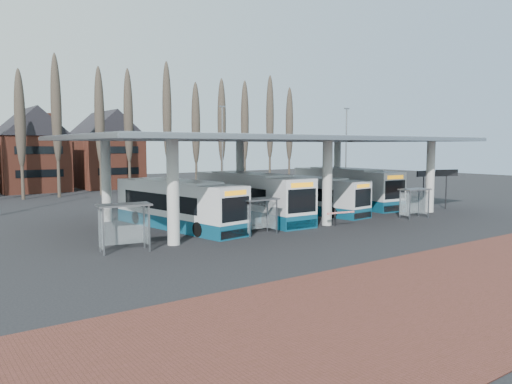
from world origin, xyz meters
TOP-DOWN VIEW (x-y plane):
  - ground at (0.00, 0.00)m, footprint 140.00×140.00m
  - station_canopy at (0.00, 8.00)m, footprint 32.00×16.00m
  - poplar_row at (0.00, 33.00)m, footprint 45.10×1.10m
  - lamp_post_b at (6.00, 26.00)m, footprint 0.80×0.16m
  - lamp_post_c at (20.00, 20.00)m, footprint 0.80×0.16m
  - bus_0 at (-9.08, 7.77)m, footprint 4.29×12.09m
  - bus_1 at (-2.53, 8.46)m, footprint 3.18×12.84m
  - bus_2 at (3.53, 8.35)m, footprint 3.57×11.07m
  - bus_3 at (9.80, 10.34)m, footprint 3.68×12.80m
  - shelter_0 at (-14.93, 2.46)m, footprint 2.94×1.80m
  - shelter_1 at (-6.14, 2.42)m, footprint 2.49×1.27m
  - shelter_2 at (8.01, 1.19)m, footprint 2.57×1.44m
  - info_sign_0 at (14.97, 2.90)m, footprint 2.30×0.82m
  - info_sign_1 at (15.50, 5.64)m, footprint 2.22×0.25m
  - barrier at (0.24, 1.51)m, footprint 2.31×0.78m

SIDE VIEW (x-z plane):
  - ground at x=0.00m, z-range 0.00..0.00m
  - barrier at x=0.24m, z-range 0.32..1.48m
  - bus_2 at x=3.53m, z-range -0.09..2.93m
  - bus_0 at x=-9.08m, z-range -0.09..3.20m
  - bus_3 at x=9.80m, z-range -0.10..3.41m
  - shelter_2 at x=8.01m, z-range 0.52..2.82m
  - bus_1 at x=-2.53m, z-range -0.10..3.44m
  - shelter_1 at x=-6.14m, z-range 0.52..2.82m
  - shelter_0 at x=-14.93m, z-range 0.58..3.15m
  - info_sign_1 at x=15.50m, z-range 1.12..4.42m
  - info_sign_0 at x=14.97m, z-range 1.19..4.72m
  - lamp_post_b at x=6.00m, z-range 0.25..10.42m
  - lamp_post_c at x=20.00m, z-range 0.25..10.42m
  - station_canopy at x=0.00m, z-range 2.51..8.85m
  - poplar_row at x=0.00m, z-range 1.53..16.03m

